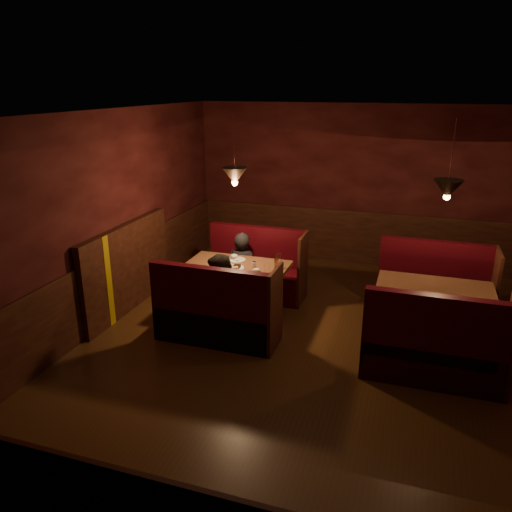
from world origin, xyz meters
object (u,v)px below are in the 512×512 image
(main_bench_near, at_px, (216,318))
(diner_a, at_px, (242,254))
(diner_b, at_px, (222,284))
(second_bench_far, at_px, (433,295))
(main_bench_far, at_px, (256,274))
(main_table, at_px, (237,277))
(second_table, at_px, (433,303))
(second_bench_near, at_px, (434,353))

(main_bench_near, height_order, diner_a, diner_a)
(main_bench_near, relative_size, diner_b, 1.09)
(second_bench_far, bearing_deg, main_bench_far, 179.16)
(main_table, xyz_separation_m, main_bench_far, (0.02, 0.82, -0.25))
(main_table, height_order, diner_b, diner_b)
(second_table, bearing_deg, main_table, 178.63)
(second_table, xyz_separation_m, second_bench_far, (0.03, 0.85, -0.24))
(second_bench_far, distance_m, diner_b, 3.04)
(second_table, bearing_deg, second_bench_near, -87.80)
(main_bench_near, distance_m, second_bench_far, 3.12)
(main_table, bearing_deg, second_bench_far, 16.27)
(main_table, xyz_separation_m, main_bench_near, (0.02, -0.83, -0.25))
(second_bench_far, relative_size, second_bench_near, 1.00)
(main_bench_far, height_order, diner_b, diner_b)
(main_bench_near, relative_size, second_bench_near, 1.02)
(main_bench_far, distance_m, second_bench_far, 2.67)
(second_bench_near, relative_size, diner_a, 1.11)
(second_table, xyz_separation_m, diner_b, (-2.64, -0.54, 0.14))
(main_bench_far, relative_size, second_table, 1.13)
(main_bench_near, xyz_separation_m, second_table, (2.64, 0.76, 0.25))
(second_bench_near, xyz_separation_m, diner_b, (-2.67, 0.31, 0.38))
(second_bench_near, height_order, diner_a, diner_a)
(second_bench_near, distance_m, diner_a, 3.28)
(main_bench_far, bearing_deg, main_bench_near, -90.00)
(main_bench_near, height_order, second_bench_far, second_bench_far)
(main_table, distance_m, second_bench_far, 2.81)
(second_table, distance_m, second_bench_far, 0.88)
(main_bench_near, height_order, diner_b, diner_b)
(main_bench_far, height_order, diner_a, diner_a)
(second_bench_far, height_order, diner_a, diner_a)
(main_bench_far, xyz_separation_m, second_table, (2.64, -0.89, 0.25))
(second_bench_near, bearing_deg, second_bench_far, 90.00)
(second_bench_far, bearing_deg, diner_a, -177.86)
(main_bench_near, distance_m, diner_b, 0.45)
(diner_a, bearing_deg, second_bench_near, 154.43)
(second_bench_near, bearing_deg, diner_a, 150.88)
(second_table, distance_m, second_bench_near, 0.88)
(main_bench_far, height_order, main_bench_near, same)
(main_table, relative_size, second_bench_near, 0.93)
(diner_b, bearing_deg, main_bench_near, -77.37)
(main_table, height_order, second_bench_near, second_bench_near)
(second_bench_near, height_order, diner_b, diner_b)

